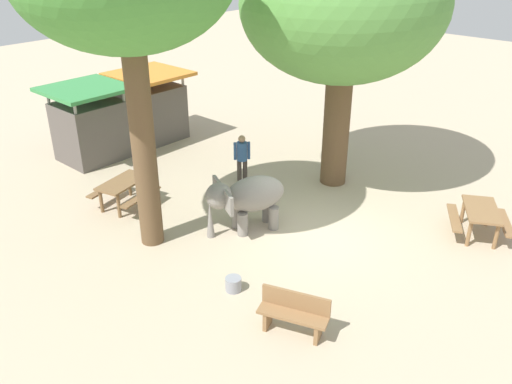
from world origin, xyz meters
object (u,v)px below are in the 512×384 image
object	(u,v)px
wooden_bench	(294,312)
market_stall_orange	(152,109)
picnic_table_far	(481,215)
feed_bucket	(233,284)
shade_tree_secondary	(345,5)
person_handler	(242,156)
market_stall_green	(90,127)
elephant	(247,197)
picnic_table_near	(123,187)

from	to	relation	value
wooden_bench	market_stall_orange	world-z (taller)	market_stall_orange
picnic_table_far	feed_bucket	size ratio (longest dim) A/B	5.65
picnic_table_far	market_stall_orange	distance (m)	11.98
market_stall_orange	feed_bucket	bearing A→B (deg)	-118.43
shade_tree_secondary	market_stall_orange	world-z (taller)	shade_tree_secondary
person_handler	feed_bucket	bearing A→B (deg)	-9.39
person_handler	market_stall_green	distance (m)	5.59
shade_tree_secondary	feed_bucket	bearing A→B (deg)	-165.65
elephant	market_stall_green	xyz separation A→B (m)	(0.02, 7.24, 0.18)
wooden_bench	market_stall_orange	xyz separation A→B (m)	(4.93, 10.63, 0.67)
elephant	person_handler	bearing A→B (deg)	-107.41
person_handler	market_stall_green	world-z (taller)	market_stall_green
person_handler	market_stall_orange	bearing A→B (deg)	-148.00
elephant	wooden_bench	distance (m)	4.13
elephant	market_stall_orange	world-z (taller)	market_stall_orange
elephant	shade_tree_secondary	distance (m)	5.89
elephant	market_stall_orange	bearing A→B (deg)	-83.24
person_handler	market_stall_orange	xyz separation A→B (m)	(0.69, 5.25, 0.19)
market_stall_orange	feed_bucket	world-z (taller)	market_stall_orange
wooden_bench	feed_bucket	world-z (taller)	wooden_bench
picnic_table_far	elephant	bearing A→B (deg)	99.41
market_stall_green	person_handler	bearing A→B (deg)	-70.04
person_handler	elephant	bearing A→B (deg)	-4.53
market_stall_orange	feed_bucket	xyz separation A→B (m)	(-4.77, -8.81, -0.98)
person_handler	picnic_table_far	distance (m)	6.93
person_handler	market_stall_green	size ratio (longest dim) A/B	0.64
shade_tree_secondary	market_stall_orange	size ratio (longest dim) A/B	2.98
shade_tree_secondary	wooden_bench	bearing A→B (deg)	-151.71
shade_tree_secondary	picnic_table_near	world-z (taller)	shade_tree_secondary
wooden_bench	picnic_table_far	bearing A→B (deg)	-121.67
person_handler	shade_tree_secondary	xyz separation A→B (m)	(2.05, -1.99, 4.36)
elephant	feed_bucket	size ratio (longest dim) A/B	5.87
shade_tree_secondary	picnic_table_far	world-z (taller)	shade_tree_secondary
market_stall_green	market_stall_orange	bearing A→B (deg)	0.00
shade_tree_secondary	elephant	bearing A→B (deg)	-179.95
elephant	shade_tree_secondary	xyz separation A→B (m)	(3.98, 0.00, 4.35)
shade_tree_secondary	market_stall_orange	distance (m)	8.46
elephant	picnic_table_far	size ratio (longest dim) A/B	1.04
picnic_table_near	picnic_table_far	world-z (taller)	same
picnic_table_far	market_stall_orange	world-z (taller)	market_stall_orange
wooden_bench	picnic_table_far	size ratio (longest dim) A/B	0.71
picnic_table_near	feed_bucket	world-z (taller)	picnic_table_near
picnic_table_near	shade_tree_secondary	bearing A→B (deg)	-46.89
shade_tree_secondary	picnic_table_far	distance (m)	6.64
feed_bucket	person_handler	bearing A→B (deg)	41.10
market_stall_orange	person_handler	bearing A→B (deg)	-97.51
market_stall_green	market_stall_orange	world-z (taller)	same
market_stall_orange	elephant	bearing A→B (deg)	-109.86
wooden_bench	market_stall_orange	distance (m)	11.73
market_stall_green	market_stall_orange	size ratio (longest dim) A/B	1.00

